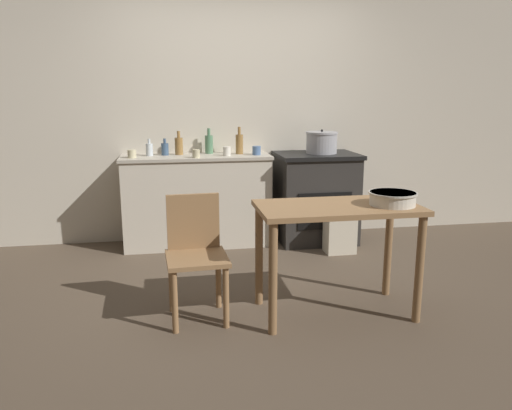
{
  "coord_description": "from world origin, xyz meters",
  "views": [
    {
      "loc": [
        -0.72,
        -3.6,
        1.51
      ],
      "look_at": [
        0.0,
        0.41,
        0.59
      ],
      "focal_mm": 35.0,
      "sensor_mm": 36.0,
      "label": 1
    }
  ],
  "objects_px": {
    "bottle_left": "(165,149)",
    "cup_far_right": "(227,151)",
    "bottle_center_left": "(179,146)",
    "cup_mid_right": "(196,154)",
    "mixing_bowl_large": "(393,198)",
    "bottle_mid_left": "(239,144)",
    "cup_center_right": "(257,151)",
    "work_table": "(337,224)",
    "chair": "(196,252)",
    "stove": "(316,197)",
    "cup_right": "(132,154)",
    "bottle_center": "(149,149)",
    "stock_pot": "(322,142)",
    "bottle_far_left": "(209,144)",
    "flour_sack": "(340,233)"
  },
  "relations": [
    {
      "from": "cup_right",
      "to": "bottle_left",
      "type": "bearing_deg",
      "value": 26.84
    },
    {
      "from": "stock_pot",
      "to": "cup_right",
      "type": "xyz_separation_m",
      "value": [
        -1.86,
        0.0,
        -0.08
      ]
    },
    {
      "from": "chair",
      "to": "mixing_bowl_large",
      "type": "distance_m",
      "value": 1.37
    },
    {
      "from": "work_table",
      "to": "bottle_mid_left",
      "type": "height_order",
      "value": "bottle_mid_left"
    },
    {
      "from": "stove",
      "to": "cup_center_right",
      "type": "bearing_deg",
      "value": 179.03
    },
    {
      "from": "mixing_bowl_large",
      "to": "bottle_left",
      "type": "xyz_separation_m",
      "value": [
        -1.49,
        1.94,
        0.15
      ]
    },
    {
      "from": "work_table",
      "to": "mixing_bowl_large",
      "type": "bearing_deg",
      "value": -10.25
    },
    {
      "from": "chair",
      "to": "cup_right",
      "type": "relative_size",
      "value": 10.29
    },
    {
      "from": "stove",
      "to": "cup_mid_right",
      "type": "distance_m",
      "value": 1.32
    },
    {
      "from": "bottle_left",
      "to": "bottle_center_left",
      "type": "bearing_deg",
      "value": 8.94
    },
    {
      "from": "bottle_center_left",
      "to": "stove",
      "type": "bearing_deg",
      "value": -7.0
    },
    {
      "from": "bottle_far_left",
      "to": "cup_mid_right",
      "type": "bearing_deg",
      "value": -115.18
    },
    {
      "from": "bottle_mid_left",
      "to": "cup_far_right",
      "type": "bearing_deg",
      "value": -137.89
    },
    {
      "from": "chair",
      "to": "cup_far_right",
      "type": "height_order",
      "value": "cup_far_right"
    },
    {
      "from": "bottle_center_left",
      "to": "cup_far_right",
      "type": "distance_m",
      "value": 0.49
    },
    {
      "from": "bottle_mid_left",
      "to": "cup_center_right",
      "type": "bearing_deg",
      "value": -34.88
    },
    {
      "from": "bottle_far_left",
      "to": "bottle_center_left",
      "type": "height_order",
      "value": "bottle_far_left"
    },
    {
      "from": "work_table",
      "to": "mixing_bowl_large",
      "type": "xyz_separation_m",
      "value": [
        0.36,
        -0.06,
        0.18
      ]
    },
    {
      "from": "mixing_bowl_large",
      "to": "bottle_center",
      "type": "bearing_deg",
      "value": 130.55
    },
    {
      "from": "stock_pot",
      "to": "cup_right",
      "type": "bearing_deg",
      "value": 179.9
    },
    {
      "from": "work_table",
      "to": "bottle_center_left",
      "type": "bearing_deg",
      "value": 117.72
    },
    {
      "from": "mixing_bowl_large",
      "to": "work_table",
      "type": "bearing_deg",
      "value": 169.75
    },
    {
      "from": "stock_pot",
      "to": "bottle_center_left",
      "type": "relative_size",
      "value": 1.37
    },
    {
      "from": "work_table",
      "to": "chair",
      "type": "xyz_separation_m",
      "value": [
        -0.95,
        0.12,
        -0.18
      ]
    },
    {
      "from": "bottle_mid_left",
      "to": "bottle_center_left",
      "type": "relative_size",
      "value": 1.16
    },
    {
      "from": "stock_pot",
      "to": "bottle_far_left",
      "type": "relative_size",
      "value": 1.26
    },
    {
      "from": "cup_center_right",
      "to": "cup_right",
      "type": "bearing_deg",
      "value": -179.06
    },
    {
      "from": "mixing_bowl_large",
      "to": "bottle_center",
      "type": "distance_m",
      "value": 2.53
    },
    {
      "from": "bottle_left",
      "to": "cup_far_right",
      "type": "height_order",
      "value": "bottle_left"
    },
    {
      "from": "bottle_mid_left",
      "to": "bottle_center",
      "type": "bearing_deg",
      "value": 179.56
    },
    {
      "from": "bottle_left",
      "to": "bottle_center_left",
      "type": "xyz_separation_m",
      "value": [
        0.14,
        0.02,
        0.03
      ]
    },
    {
      "from": "work_table",
      "to": "chair",
      "type": "distance_m",
      "value": 0.98
    },
    {
      "from": "mixing_bowl_large",
      "to": "cup_far_right",
      "type": "height_order",
      "value": "cup_far_right"
    },
    {
      "from": "flour_sack",
      "to": "cup_mid_right",
      "type": "height_order",
      "value": "cup_mid_right"
    },
    {
      "from": "bottle_center",
      "to": "cup_mid_right",
      "type": "relative_size",
      "value": 2.14
    },
    {
      "from": "mixing_bowl_large",
      "to": "cup_center_right",
      "type": "relative_size",
      "value": 3.72
    },
    {
      "from": "bottle_far_left",
      "to": "cup_right",
      "type": "distance_m",
      "value": 0.78
    },
    {
      "from": "cup_mid_right",
      "to": "cup_right",
      "type": "height_order",
      "value": "cup_mid_right"
    },
    {
      "from": "bottle_left",
      "to": "cup_mid_right",
      "type": "xyz_separation_m",
      "value": [
        0.29,
        -0.26,
        -0.02
      ]
    },
    {
      "from": "cup_right",
      "to": "bottle_mid_left",
      "type": "bearing_deg",
      "value": 7.01
    },
    {
      "from": "bottle_center",
      "to": "work_table",
      "type": "bearing_deg",
      "value": -55.3
    },
    {
      "from": "stove",
      "to": "flour_sack",
      "type": "bearing_deg",
      "value": -75.85
    },
    {
      "from": "cup_mid_right",
      "to": "flour_sack",
      "type": "bearing_deg",
      "value": -14.21
    },
    {
      "from": "stock_pot",
      "to": "cup_right",
      "type": "relative_size",
      "value": 3.94
    },
    {
      "from": "work_table",
      "to": "bottle_center_left",
      "type": "height_order",
      "value": "bottle_center_left"
    },
    {
      "from": "cup_center_right",
      "to": "bottle_left",
      "type": "bearing_deg",
      "value": 171.3
    },
    {
      "from": "bottle_center_left",
      "to": "cup_mid_right",
      "type": "height_order",
      "value": "bottle_center_left"
    },
    {
      "from": "chair",
      "to": "bottle_far_left",
      "type": "relative_size",
      "value": 3.29
    },
    {
      "from": "stove",
      "to": "bottle_center_left",
      "type": "bearing_deg",
      "value": 173.0
    },
    {
      "from": "flour_sack",
      "to": "cup_far_right",
      "type": "distance_m",
      "value": 1.35
    }
  ]
}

